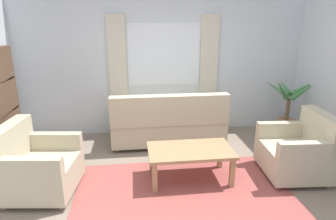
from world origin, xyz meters
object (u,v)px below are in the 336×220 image
at_px(armchair_right, 299,151).
at_px(coffee_table, 190,153).
at_px(potted_plant, 287,111).
at_px(armchair_left, 36,166).
at_px(couch, 168,123).

height_order(armchair_right, coffee_table, armchair_right).
xyz_separation_m(coffee_table, potted_plant, (2.08, 1.35, 0.08)).
bearing_deg(potted_plant, armchair_right, -112.69).
bearing_deg(coffee_table, armchair_left, -178.02).
relative_size(armchair_left, potted_plant, 0.81).
relative_size(couch, armchair_right, 2.12).
xyz_separation_m(armchair_right, coffee_table, (-1.49, 0.06, 0.03)).
height_order(couch, armchair_left, couch).
bearing_deg(armchair_left, armchair_right, -83.08).
relative_size(couch, coffee_table, 1.73).
bearing_deg(armchair_left, potted_plant, -63.63).
height_order(coffee_table, potted_plant, potted_plant).
xyz_separation_m(armchair_left, armchair_right, (3.40, 0.00, 0.00)).
bearing_deg(couch, armchair_right, 141.62).
xyz_separation_m(couch, potted_plant, (2.22, 0.12, 0.09)).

